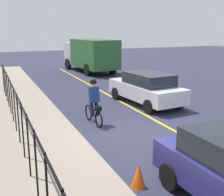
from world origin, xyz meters
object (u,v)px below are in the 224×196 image
box_truck_background (90,54)px  traffic_cone_near (139,176)px  patrol_sedan (146,88)px  cyclist_lead (94,102)px

box_truck_background → traffic_cone_near: (-18.05, 5.06, -1.25)m
patrol_sedan → box_truck_background: size_ratio=0.66×
cyclist_lead → patrol_sedan: bearing=-63.6°
box_truck_background → traffic_cone_near: size_ratio=11.69×
patrol_sedan → traffic_cone_near: 7.85m
cyclist_lead → box_truck_background: bearing=-21.6°
box_truck_background → patrol_sedan: bearing=169.1°
cyclist_lead → traffic_cone_near: bearing=169.8°
box_truck_background → cyclist_lead: bearing=155.6°
patrol_sedan → traffic_cone_near: bearing=143.8°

